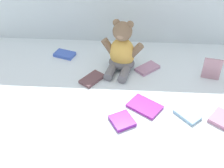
{
  "coord_description": "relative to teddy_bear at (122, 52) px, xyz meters",
  "views": [
    {
      "loc": [
        0.07,
        -1.04,
        0.85
      ],
      "look_at": [
        0.02,
        -0.1,
        0.1
      ],
      "focal_mm": 44.5,
      "sensor_mm": 36.0,
      "label": 1
    }
  ],
  "objects": [
    {
      "name": "ground_plane",
      "position": [
        -0.05,
        -0.17,
        -0.1
      ],
      "size": [
        3.2,
        3.2,
        0.0
      ],
      "primitive_type": "plane",
      "color": "silver"
    },
    {
      "name": "book_case_4",
      "position": [
        0.14,
        -0.01,
        -0.09
      ],
      "size": [
        0.14,
        0.13,
        0.02
      ],
      "primitive_type": "cube",
      "rotation": [
        0.0,
        0.0,
        5.46
      ],
      "color": "#AA7A98",
      "rests_on": "ground_plane"
    },
    {
      "name": "book_case_3",
      "position": [
        0.45,
        -0.06,
        -0.04
      ],
      "size": [
        0.09,
        0.03,
        0.11
      ],
      "primitive_type": "cube",
      "rotation": [
        -0.05,
        0.0,
        -0.2
      ],
      "color": "#B18190",
      "rests_on": "ground_plane"
    },
    {
      "name": "book_case_0",
      "position": [
        0.11,
        -0.3,
        -0.09
      ],
      "size": [
        0.17,
        0.16,
        0.01
      ],
      "primitive_type": "cube",
      "rotation": [
        0.0,
        0.0,
        0.96
      ],
      "color": "purple",
      "rests_on": "ground_plane"
    },
    {
      "name": "book_case_5",
      "position": [
        -0.14,
        -0.12,
        -0.09
      ],
      "size": [
        0.13,
        0.14,
        0.02
      ],
      "primitive_type": "cube",
      "rotation": [
        0.0,
        0.0,
        5.65
      ],
      "color": "brown",
      "rests_on": "ground_plane"
    },
    {
      "name": "book_case_6",
      "position": [
        0.02,
        -0.39,
        -0.09
      ],
      "size": [
        0.12,
        0.12,
        0.02
      ],
      "primitive_type": "cube",
      "rotation": [
        0.0,
        0.0,
        3.66
      ],
      "color": "purple",
      "rests_on": "ground_plane"
    },
    {
      "name": "book_case_2",
      "position": [
        -0.32,
        0.1,
        -0.09
      ],
      "size": [
        0.13,
        0.1,
        0.02
      ],
      "primitive_type": "cube",
      "rotation": [
        0.0,
        0.0,
        1.26
      ],
      "color": "#3B5BBF",
      "rests_on": "ground_plane"
    },
    {
      "name": "book_case_8",
      "position": [
        0.44,
        -0.36,
        -0.09
      ],
      "size": [
        0.14,
        0.14,
        0.02
      ],
      "primitive_type": "cube",
      "rotation": [
        0.0,
        0.0,
        2.47
      ],
      "color": "#B9799A",
      "rests_on": "ground_plane"
    },
    {
      "name": "book_case_1",
      "position": [
        0.3,
        -0.34,
        -0.09
      ],
      "size": [
        0.12,
        0.12,
        0.01
      ],
      "primitive_type": "cube",
      "rotation": [
        0.0,
        0.0,
        3.87
      ],
      "color": "#8CB7D7",
      "rests_on": "ground_plane"
    },
    {
      "name": "teddy_bear",
      "position": [
        0.0,
        0.0,
        0.0
      ],
      "size": [
        0.22,
        0.22,
        0.27
      ],
      "rotation": [
        0.0,
        0.0,
        -0.23
      ],
      "color": "#E5B24C",
      "rests_on": "ground_plane"
    }
  ]
}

